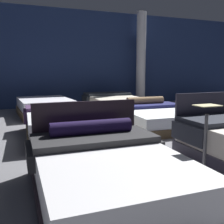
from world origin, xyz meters
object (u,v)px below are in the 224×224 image
at_px(bed_3, 157,118).
at_px(bed_4, 45,107).
at_px(bed_5, 113,103).
at_px(support_pillar, 141,59).
at_px(bed_2, 64,124).
at_px(bed_0, 108,171).
at_px(price_sign, 204,154).

height_order(bed_3, bed_4, bed_3).
height_order(bed_5, support_pillar, support_pillar).
xyz_separation_m(bed_2, bed_5, (2.19, 2.72, 0.00)).
bearing_deg(support_pillar, bed_4, -162.16).
xyz_separation_m(bed_0, bed_4, (0.04, 5.37, -0.01)).
height_order(bed_2, bed_3, bed_3).
xyz_separation_m(bed_5, price_sign, (-1.11, -5.59, 0.11)).
relative_size(bed_4, support_pillar, 0.58).
bearing_deg(bed_2, bed_3, 3.05).
bearing_deg(bed_5, bed_2, -127.39).
relative_size(bed_3, bed_4, 0.98).
distance_m(bed_2, support_pillar, 5.66).
bearing_deg(bed_5, bed_0, -111.26).
xyz_separation_m(bed_3, price_sign, (-1.13, -2.88, 0.13)).
height_order(bed_2, support_pillar, support_pillar).
bearing_deg(bed_3, bed_2, -177.46).
relative_size(bed_0, support_pillar, 0.59).
bearing_deg(bed_0, price_sign, -6.73).
distance_m(bed_2, bed_5, 3.49).
distance_m(bed_4, bed_5, 2.22).
relative_size(price_sign, support_pillar, 0.27).
xyz_separation_m(bed_0, bed_3, (2.28, 2.71, -0.03)).
bearing_deg(bed_3, support_pillar, 70.00).
xyz_separation_m(bed_0, price_sign, (1.15, -0.17, 0.10)).
bearing_deg(bed_0, bed_3, 51.48).
bearing_deg(bed_0, bed_4, 91.11).
bearing_deg(price_sign, support_pillar, 68.02).
bearing_deg(bed_2, support_pillar, 48.64).
xyz_separation_m(bed_2, support_pillar, (3.81, 3.91, 1.50)).
bearing_deg(bed_0, bed_2, 89.88).
xyz_separation_m(bed_4, price_sign, (1.11, -5.54, 0.12)).
distance_m(bed_3, bed_5, 2.71).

